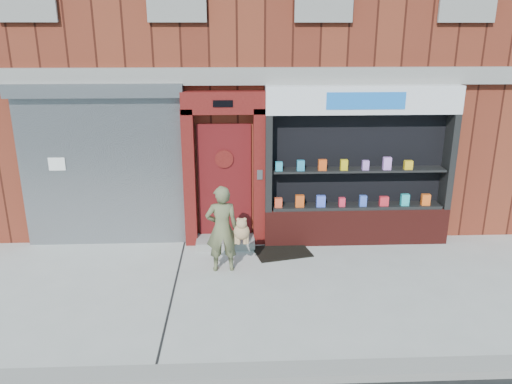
{
  "coord_description": "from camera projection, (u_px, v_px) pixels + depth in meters",
  "views": [
    {
      "loc": [
        -0.55,
        -7.07,
        3.9
      ],
      "look_at": [
        -0.2,
        1.0,
        1.3
      ],
      "focal_mm": 35.0,
      "sensor_mm": 36.0,
      "label": 1
    }
  ],
  "objects": [
    {
      "name": "building",
      "position": [
        255.0,
        27.0,
        12.42
      ],
      "size": [
        12.0,
        8.16,
        8.0
      ],
      "color": "maroon",
      "rests_on": "ground"
    },
    {
      "name": "ground",
      "position": [
        271.0,
        288.0,
        7.95
      ],
      "size": [
        80.0,
        80.0,
        0.0
      ],
      "primitive_type": "plane",
      "color": "#9E9E99",
      "rests_on": "ground"
    },
    {
      "name": "curb",
      "position": [
        284.0,
        373.0,
        5.88
      ],
      "size": [
        60.0,
        0.3,
        0.12
      ],
      "primitive_type": "cube",
      "color": "gray",
      "rests_on": "ground"
    },
    {
      "name": "doormat",
      "position": [
        282.0,
        252.0,
        9.24
      ],
      "size": [
        1.12,
        0.9,
        0.02
      ],
      "primitive_type": "cube",
      "rotation": [
        0.0,
        0.0,
        0.23
      ],
      "color": "black",
      "rests_on": "ground"
    },
    {
      "name": "pharmacy_bay",
      "position": [
        358.0,
        173.0,
        9.32
      ],
      "size": [
        3.5,
        0.41,
        3.0
      ],
      "color": "#511713",
      "rests_on": "ground"
    },
    {
      "name": "shutter_bay",
      "position": [
        101.0,
        157.0,
        9.13
      ],
      "size": [
        3.1,
        0.3,
        3.04
      ],
      "color": "gray",
      "rests_on": "ground"
    },
    {
      "name": "red_door_bay",
      "position": [
        224.0,
        170.0,
        9.24
      ],
      "size": [
        1.52,
        0.58,
        2.9
      ],
      "color": "#4D0E0D",
      "rests_on": "ground"
    },
    {
      "name": "woman",
      "position": [
        224.0,
        229.0,
        8.34
      ],
      "size": [
        0.75,
        0.49,
        1.51
      ],
      "color": "#5F6341",
      "rests_on": "ground"
    }
  ]
}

